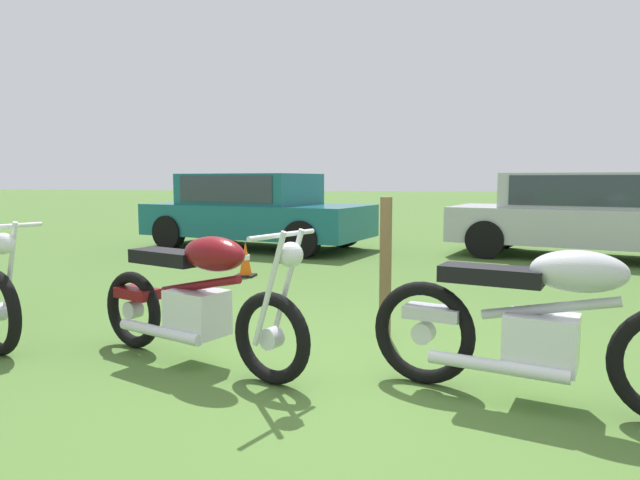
# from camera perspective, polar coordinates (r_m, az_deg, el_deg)

# --- Properties ---
(ground_plane) EXTENTS (120.00, 120.00, 0.00)m
(ground_plane) POSITION_cam_1_polar(r_m,az_deg,el_deg) (3.83, 2.40, -14.08)
(ground_plane) COLOR #476B2D
(motorcycle_maroon) EXTENTS (1.89, 1.04, 1.02)m
(motorcycle_maroon) POSITION_cam_1_polar(r_m,az_deg,el_deg) (4.11, -12.36, -5.87)
(motorcycle_maroon) COLOR black
(motorcycle_maroon) RESTS_ON ground
(motorcycle_silver) EXTENTS (2.00, 0.88, 1.02)m
(motorcycle_silver) POSITION_cam_1_polar(r_m,az_deg,el_deg) (3.56, 21.62, -8.02)
(motorcycle_silver) COLOR black
(motorcycle_silver) RESTS_ON ground
(car_teal) EXTENTS (4.61, 2.87, 1.43)m
(car_teal) POSITION_cam_1_polar(r_m,az_deg,el_deg) (10.93, -6.68, 3.37)
(car_teal) COLOR #19606B
(car_teal) RESTS_ON ground
(car_silver) EXTENTS (4.82, 2.99, 1.43)m
(car_silver) POSITION_cam_1_polar(r_m,az_deg,el_deg) (10.41, 25.48, 2.67)
(car_silver) COLOR #B2B5BA
(car_silver) RESTS_ON ground
(fence_post_wooden) EXTENTS (0.10, 0.10, 1.18)m
(fence_post_wooden) POSITION_cam_1_polar(r_m,az_deg,el_deg) (4.71, 6.65, -2.83)
(fence_post_wooden) COLOR brown
(fence_post_wooden) RESTS_ON ground
(traffic_cone) EXTENTS (0.25, 0.25, 0.48)m
(traffic_cone) POSITION_cam_1_polar(r_m,az_deg,el_deg) (7.75, -7.56, -2.08)
(traffic_cone) COLOR #EA590F
(traffic_cone) RESTS_ON ground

